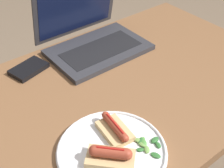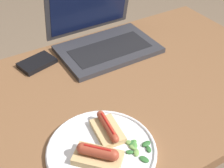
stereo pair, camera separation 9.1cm
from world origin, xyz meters
name	(u,v)px [view 1 (the left image)]	position (x,y,z in m)	size (l,w,h in m)	color
desk	(116,113)	(0.00, 0.00, 0.62)	(1.19, 0.72, 0.72)	brown
laptop	(92,37)	(0.08, 0.25, 0.77)	(0.35, 0.28, 0.24)	#2D2D33
plate	(112,151)	(-0.17, -0.19, 0.73)	(0.28, 0.28, 0.02)	silver
sausage_toast_left	(110,156)	(-0.19, -0.22, 0.75)	(0.13, 0.13, 0.05)	tan
sausage_toast_middle	(115,129)	(-0.13, -0.15, 0.75)	(0.08, 0.12, 0.04)	tan
salad_pile	(146,144)	(-0.09, -0.23, 0.74)	(0.08, 0.09, 0.01)	#709E4C
external_drive	(29,69)	(-0.17, 0.26, 0.73)	(0.14, 0.11, 0.02)	black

